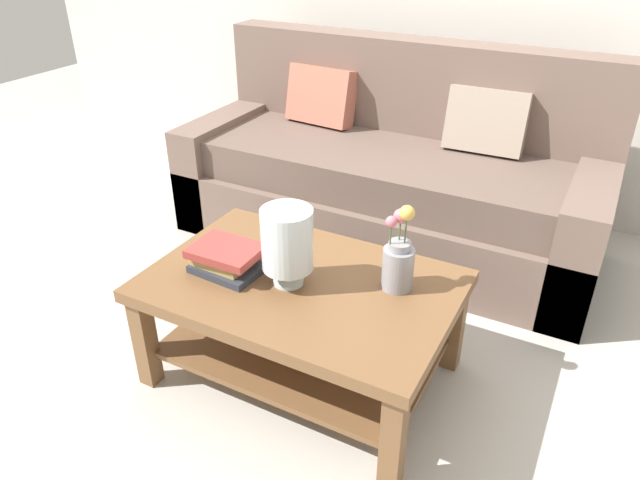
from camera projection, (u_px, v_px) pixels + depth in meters
The scene contains 6 objects.
ground_plane at pixel (323, 322), 2.72m from camera, with size 10.00×10.00×0.00m, color #B7B2A8.
couch at pixel (390, 178), 3.26m from camera, with size 2.25×0.90×1.06m.
coffee_table at pixel (302, 307), 2.27m from camera, with size 1.15×0.77×0.45m.
book_stack_main at pixel (227, 258), 2.25m from camera, with size 0.27×0.23×0.10m.
glass_hurricane_vase at pixel (287, 241), 2.11m from camera, with size 0.19×0.19×0.30m.
flower_pitcher at pixel (399, 260), 2.11m from camera, with size 0.12×0.12×0.34m.
Camera 1 is at (1.01, -1.92, 1.68)m, focal length 33.03 mm.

